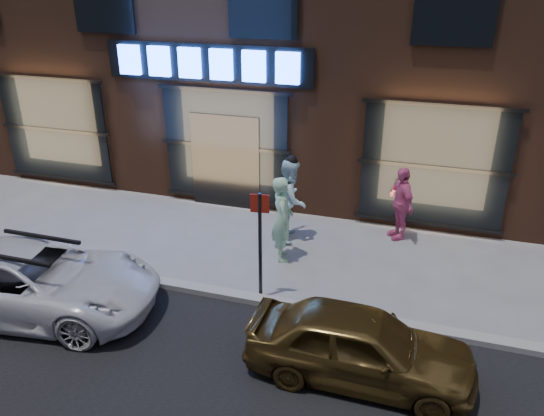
{
  "coord_description": "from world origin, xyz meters",
  "views": [
    {
      "loc": [
        4.81,
        -7.76,
        5.69
      ],
      "look_at": [
        1.93,
        1.6,
        1.2
      ],
      "focal_mm": 35.0,
      "sensor_mm": 36.0,
      "label": 1
    }
  ],
  "objects": [
    {
      "name": "man_cap",
      "position": [
        2.04,
        2.71,
        0.94
      ],
      "size": [
        0.81,
        0.99,
        1.88
      ],
      "primitive_type": "imported",
      "rotation": [
        0.0,
        0.0,
        1.68
      ],
      "color": "white",
      "rests_on": "ground"
    },
    {
      "name": "sign_post",
      "position": [
        2.14,
        0.19,
        1.28
      ],
      "size": [
        0.34,
        0.07,
        2.12
      ],
      "rotation": [
        0.0,
        0.0,
        0.12
      ],
      "color": "#262628",
      "rests_on": "ground"
    },
    {
      "name": "passerby",
      "position": [
        4.38,
        3.43,
        0.85
      ],
      "size": [
        0.87,
        1.07,
        1.7
      ],
      "primitive_type": "imported",
      "rotation": [
        0.0,
        0.0,
        -1.03
      ],
      "color": "#DA598F",
      "rests_on": "ground"
    },
    {
      "name": "man_bowtie",
      "position": [
        2.12,
        1.73,
        0.92
      ],
      "size": [
        0.65,
        0.79,
        1.84
      ],
      "primitive_type": "imported",
      "rotation": [
        0.0,
        0.0,
        1.94
      ],
      "color": "#A7DBAD",
      "rests_on": "ground"
    },
    {
      "name": "curb",
      "position": [
        0.0,
        0.0,
        0.06
      ],
      "size": [
        60.0,
        0.25,
        0.12
      ],
      "primitive_type": "cube",
      "color": "gray",
      "rests_on": "ground"
    },
    {
      "name": "gold_sedan",
      "position": [
        4.21,
        -1.38,
        0.58
      ],
      "size": [
        3.4,
        1.39,
        1.15
      ],
      "primitive_type": "imported",
      "rotation": [
        0.0,
        0.0,
        1.56
      ],
      "color": "brown",
      "rests_on": "ground"
    },
    {
      "name": "ground",
      "position": [
        0.0,
        0.0,
        0.0
      ],
      "size": [
        90.0,
        90.0,
        0.0
      ],
      "primitive_type": "plane",
      "color": "slate",
      "rests_on": "ground"
    },
    {
      "name": "white_suv",
      "position": [
        -1.59,
        -1.36,
        0.62
      ],
      "size": [
        4.68,
        2.64,
        1.23
      ],
      "primitive_type": "imported",
      "rotation": [
        0.0,
        0.0,
        1.71
      ],
      "color": "silver",
      "rests_on": "ground"
    }
  ]
}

